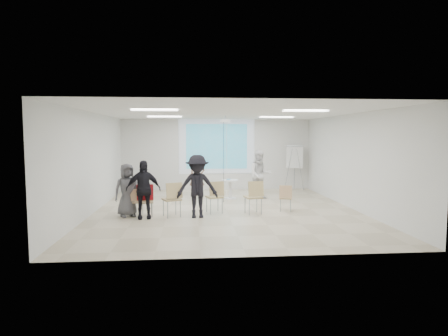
{
  "coord_description": "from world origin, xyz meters",
  "views": [
    {
      "loc": [
        -1.02,
        -11.4,
        2.31
      ],
      "look_at": [
        0.0,
        0.8,
        1.25
      ],
      "focal_mm": 30.0,
      "sensor_mm": 36.0,
      "label": 1
    }
  ],
  "objects": [
    {
      "name": "chair_right_inner",
      "position": [
        0.77,
        -0.65,
        0.59
      ],
      "size": [
        0.55,
        0.58,
        1.0
      ],
      "rotation": [
        0.0,
        0.0,
        0.2
      ],
      "color": "tan",
      "rests_on": "floor"
    },
    {
      "name": "fluor_panel_sw",
      "position": [
        -2.0,
        -1.5,
        2.97
      ],
      "size": [
        1.2,
        0.3,
        0.02
      ],
      "primitive_type": "cube",
      "color": "white",
      "rests_on": "ceiling"
    },
    {
      "name": "chair_far_left",
      "position": [
        -2.67,
        -0.61,
        0.47
      ],
      "size": [
        0.4,
        0.43,
        0.8
      ],
      "rotation": [
        0.0,
        0.0,
        -0.06
      ],
      "color": "tan",
      "rests_on": "floor"
    },
    {
      "name": "pedestal_table",
      "position": [
        0.33,
        2.03,
        0.4
      ],
      "size": [
        0.7,
        0.7,
        0.73
      ],
      "rotation": [
        0.0,
        0.0,
        -0.22
      ],
      "color": "white",
      "rests_on": "floor"
    },
    {
      "name": "red_jacket",
      "position": [
        -2.37,
        -0.83,
        0.72
      ],
      "size": [
        0.47,
        0.18,
        0.43
      ],
      "primitive_type": "cube",
      "rotation": [
        0.0,
        0.0,
        0.16
      ],
      "color": "maroon",
      "rests_on": "chair_left_mid"
    },
    {
      "name": "fluor_panel_se",
      "position": [
        2.0,
        -1.5,
        2.97
      ],
      "size": [
        1.2,
        0.3,
        0.02
      ],
      "primitive_type": "cube",
      "color": "white",
      "rests_on": "ceiling"
    },
    {
      "name": "projection_image",
      "position": [
        0.0,
        4.47,
        1.85
      ],
      "size": [
        2.6,
        0.01,
        1.9
      ],
      "primitive_type": "cube",
      "color": "#379FBC",
      "rests_on": "wall_back"
    },
    {
      "name": "laptop",
      "position": [
        -1.63,
        -0.76,
        0.54
      ],
      "size": [
        0.44,
        0.39,
        0.03
      ],
      "primitive_type": "imported",
      "rotation": [
        0.0,
        0.0,
        3.54
      ],
      "color": "black",
      "rests_on": "chair_left_inner"
    },
    {
      "name": "player_left",
      "position": [
        -0.87,
        2.26,
        0.89
      ],
      "size": [
        0.71,
        0.53,
        1.78
      ],
      "primitive_type": "imported",
      "rotation": [
        0.0,
        0.0,
        0.15
      ],
      "color": "#906D58",
      "rests_on": "floor"
    },
    {
      "name": "projection_halo",
      "position": [
        0.0,
        4.49,
        1.85
      ],
      "size": [
        3.2,
        0.01,
        2.3
      ],
      "primitive_type": "cube",
      "color": "silver",
      "rests_on": "wall_back"
    },
    {
      "name": "av_cart",
      "position": [
        -3.17,
        3.39,
        0.35
      ],
      "size": [
        0.63,
        0.57,
        0.76
      ],
      "rotation": [
        0.0,
        0.0,
        0.4
      ],
      "color": "black",
      "rests_on": "floor"
    },
    {
      "name": "controller_right",
      "position": [
        1.25,
        2.29,
        1.33
      ],
      "size": [
        0.04,
        0.12,
        0.04
      ],
      "primitive_type": "cube",
      "rotation": [
        0.0,
        0.0,
        0.05
      ],
      "color": "white",
      "rests_on": "player_right"
    },
    {
      "name": "chair_left_inner",
      "position": [
        -1.6,
        -0.86,
        0.59
      ],
      "size": [
        0.62,
        0.64,
        1.0
      ],
      "rotation": [
        0.0,
        0.0,
        0.39
      ],
      "color": "tan",
      "rests_on": "floor"
    },
    {
      "name": "floor",
      "position": [
        0.0,
        0.0,
        -0.05
      ],
      "size": [
        8.0,
        9.0,
        0.1
      ],
      "primitive_type": "cube",
      "color": "beige",
      "rests_on": "ground"
    },
    {
      "name": "player_right",
      "position": [
        1.43,
        2.04,
        0.98
      ],
      "size": [
        0.98,
        0.8,
        1.96
      ],
      "primitive_type": "imported",
      "rotation": [
        0.0,
        0.0,
        0.05
      ],
      "color": "white",
      "rests_on": "floor"
    },
    {
      "name": "fluor_panel_ne",
      "position": [
        2.0,
        2.0,
        2.97
      ],
      "size": [
        1.2,
        0.3,
        0.02
      ],
      "primitive_type": "cube",
      "color": "white",
      "rests_on": "ceiling"
    },
    {
      "name": "fluor_panel_nw",
      "position": [
        -2.0,
        2.0,
        2.97
      ],
      "size": [
        1.2,
        0.3,
        0.02
      ],
      "primitive_type": "cube",
      "color": "white",
      "rests_on": "ceiling"
    },
    {
      "name": "ceiling",
      "position": [
        0.0,
        0.0,
        3.05
      ],
      "size": [
        8.0,
        9.0,
        0.1
      ],
      "primitive_type": "cube",
      "color": "white",
      "rests_on": "wall_back"
    },
    {
      "name": "audience_outer",
      "position": [
        -2.89,
        -0.64,
        0.85
      ],
      "size": [
        0.99,
        0.85,
        1.7
      ],
      "primitive_type": "imported",
      "rotation": [
        0.0,
        0.0,
        0.44
      ],
      "color": "#56555A",
      "rests_on": "floor"
    },
    {
      "name": "wall_back",
      "position": [
        0.0,
        4.55,
        1.5
      ],
      "size": [
        8.0,
        0.1,
        3.0
      ],
      "primitive_type": "cube",
      "color": "silver",
      "rests_on": "floor"
    },
    {
      "name": "audience_mid",
      "position": [
        -0.9,
        -0.94,
        1.01
      ],
      "size": [
        1.33,
        0.76,
        2.01
      ],
      "primitive_type": "imported",
      "rotation": [
        0.0,
        0.0,
        0.04
      ],
      "color": "black",
      "rests_on": "floor"
    },
    {
      "name": "audience_left",
      "position": [
        -2.4,
        -0.93,
        0.93
      ],
      "size": [
        1.18,
        0.81,
        1.87
      ],
      "primitive_type": "imported",
      "rotation": [
        0.0,
        0.0,
        0.16
      ],
      "color": "black",
      "rests_on": "floor"
    },
    {
      "name": "flipchart_easel",
      "position": [
        3.27,
        4.07,
        1.4
      ],
      "size": [
        0.79,
        0.62,
        1.9
      ],
      "rotation": [
        0.0,
        0.0,
        -0.32
      ],
      "color": "gray",
      "rests_on": "floor"
    },
    {
      "name": "wall_right",
      "position": [
        4.05,
        0.0,
        1.5
      ],
      "size": [
        0.1,
        9.0,
        3.0
      ],
      "primitive_type": "cube",
      "color": "silver",
      "rests_on": "floor"
    },
    {
      "name": "chair_center",
      "position": [
        -0.36,
        -0.43,
        0.57
      ],
      "size": [
        0.57,
        0.6,
        0.97
      ],
      "rotation": [
        0.0,
        0.0,
        0.29
      ],
      "color": "tan",
      "rests_on": "floor"
    },
    {
      "name": "chair_left_mid",
      "position": [
        -2.36,
        -0.68,
        0.48
      ],
      "size": [
        0.44,
        0.46,
        0.81
      ],
      "rotation": [
        0.0,
        0.0,
        0.16
      ],
      "color": "tan",
      "rests_on": "floor"
    },
    {
      "name": "ceiling_projector",
      "position": [
        0.1,
        1.49,
        2.69
      ],
      "size": [
        0.3,
        0.25,
        3.0
      ],
      "color": "white",
      "rests_on": "ceiling"
    },
    {
      "name": "chair_right_far",
      "position": [
        1.79,
        -0.32,
        0.48
      ],
      "size": [
        0.47,
        0.49,
        0.81
      ],
      "rotation": [
        0.0,
        0.0,
        -0.24
      ],
      "color": "tan",
      "rests_on": "floor"
    },
    {
      "name": "wall_left",
      "position": [
        -4.05,
        0.0,
        1.5
      ],
      "size": [
        0.1,
        9.0,
        3.0
      ],
      "primitive_type": "cube",
      "color": "silver",
      "rests_on": "floor"
    },
    {
      "name": "controller_left",
      "position": [
        -0.69,
        2.51,
        1.17
      ],
      "size": [
        0.05,
        0.11,
        0.04
      ],
      "primitive_type": "cube",
      "rotation": [
        0.0,
        0.0,
        0.15
      ],
      "color": "white",
      "rests_on": "player_left"
    }
  ]
}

